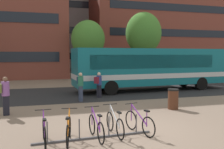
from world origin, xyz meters
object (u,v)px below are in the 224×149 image
object	(u,v)px
parked_bicycle_purple_0	(44,132)
commuter_maroon_pack_2	(99,83)
street_tree_0	(88,39)
parked_bicycle_silver_3	(115,124)
street_tree_1	(143,33)
city_bus	(152,67)
trash_bin	(173,99)
parked_bicycle_purple_2	(96,128)
parked_bicycle_orange_1	(69,130)
parked_bicycle_purple_4	(139,123)
commuter_navy_pack_0	(80,85)
commuter_olive_pack_1	(5,93)

from	to	relation	value
parked_bicycle_purple_0	commuter_maroon_pack_2	bearing A→B (deg)	-26.16
street_tree_0	parked_bicycle_silver_3	bearing A→B (deg)	-97.86
street_tree_1	parked_bicycle_purple_0	bearing A→B (deg)	-120.73
parked_bicycle_silver_3	street_tree_0	size ratio (longest dim) A/B	0.26
city_bus	trash_bin	distance (m)	6.83
trash_bin	street_tree_0	xyz separation A→B (m)	(-1.35, 16.08, 3.93)
street_tree_0	street_tree_1	distance (m)	6.57
parked_bicycle_purple_2	parked_bicycle_orange_1	bearing A→B (deg)	89.31
parked_bicycle_purple_4	commuter_navy_pack_0	world-z (taller)	commuter_navy_pack_0
commuter_navy_pack_0	parked_bicycle_purple_0	bearing A→B (deg)	-24.14
street_tree_0	trash_bin	bearing A→B (deg)	-85.19
city_bus	street_tree_0	xyz separation A→B (m)	(-3.23, 9.63, 2.67)
parked_bicycle_orange_1	commuter_maroon_pack_2	xyz separation A→B (m)	(2.72, 7.67, 0.55)
parked_bicycle_purple_4	commuter_maroon_pack_2	size ratio (longest dim) A/B	1.03
parked_bicycle_purple_2	street_tree_0	world-z (taller)	street_tree_0
trash_bin	city_bus	bearing A→B (deg)	73.80
parked_bicycle_orange_1	parked_bicycle_silver_3	distance (m)	1.62
parked_bicycle_purple_2	parked_bicycle_silver_3	bearing A→B (deg)	-76.39
parked_bicycle_orange_1	commuter_olive_pack_1	xyz separation A→B (m)	(-2.39, 4.32, 0.63)
parked_bicycle_orange_1	parked_bicycle_purple_4	distance (m)	2.48
parked_bicycle_orange_1	street_tree_0	xyz separation A→B (m)	(4.24, 19.45, 4.06)
parked_bicycle_purple_0	commuter_navy_pack_0	world-z (taller)	commuter_navy_pack_0
commuter_navy_pack_0	street_tree_0	world-z (taller)	street_tree_0
city_bus	commuter_olive_pack_1	bearing A→B (deg)	-154.09
parked_bicycle_purple_2	commuter_maroon_pack_2	xyz separation A→B (m)	(1.83, 7.61, 0.55)
city_bus	parked_bicycle_purple_2	xyz separation A→B (m)	(-6.58, -9.77, -1.39)
city_bus	commuter_maroon_pack_2	xyz separation A→B (m)	(-4.75, -2.16, -0.84)
parked_bicycle_purple_2	parked_bicycle_silver_3	size ratio (longest dim) A/B	1.00
city_bus	parked_bicycle_purple_0	distance (m)	12.86
parked_bicycle_orange_1	commuter_maroon_pack_2	world-z (taller)	commuter_maroon_pack_2
parked_bicycle_silver_3	parked_bicycle_purple_4	bearing A→B (deg)	-96.81
parked_bicycle_silver_3	street_tree_0	bearing A→B (deg)	-11.30
commuter_maroon_pack_2	street_tree_1	xyz separation A→B (m)	(8.04, 11.69, 4.30)
city_bus	parked_bicycle_purple_0	bearing A→B (deg)	-133.18
trash_bin	parked_bicycle_orange_1	bearing A→B (deg)	-148.88
parked_bicycle_silver_3	commuter_olive_pack_1	world-z (taller)	commuter_olive_pack_1
city_bus	street_tree_1	bearing A→B (deg)	67.67
parked_bicycle_orange_1	parked_bicycle_purple_4	xyz separation A→B (m)	(2.47, 0.23, 0.00)
street_tree_1	street_tree_0	bearing A→B (deg)	179.15
parked_bicycle_orange_1	commuter_navy_pack_0	size ratio (longest dim) A/B	1.00
city_bus	parked_bicycle_silver_3	xyz separation A→B (m)	(-5.87, -9.54, -1.39)
parked_bicycle_purple_2	commuter_maroon_pack_2	world-z (taller)	commuter_maroon_pack_2
commuter_navy_pack_0	commuter_maroon_pack_2	distance (m)	1.56
parked_bicycle_purple_2	commuter_olive_pack_1	world-z (taller)	commuter_olive_pack_1
commuter_navy_pack_0	street_tree_0	xyz separation A→B (m)	(2.82, 12.65, 3.46)
parked_bicycle_orange_1	commuter_maroon_pack_2	size ratio (longest dim) A/B	1.05
parked_bicycle_purple_4	commuter_olive_pack_1	distance (m)	6.39
city_bus	parked_bicycle_purple_2	bearing A→B (deg)	-127.21
commuter_navy_pack_0	trash_bin	size ratio (longest dim) A/B	1.65
parked_bicycle_purple_2	commuter_olive_pack_1	distance (m)	5.42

